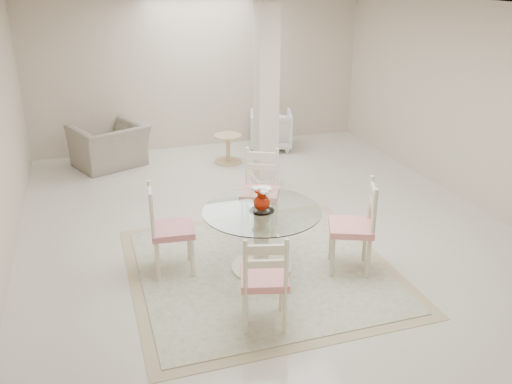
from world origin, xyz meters
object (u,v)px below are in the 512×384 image
object	(u,v)px
dining_chair_east	(358,220)
dining_chair_north	(261,185)
column	(266,96)
recliner_taupe	(110,146)
red_vase	(262,198)
armchair_white	(271,130)
dining_chair_west	(165,223)
dining_table	(262,240)
dining_chair_south	(265,274)
side_table	(228,150)

from	to	relation	value
dining_chair_east	dining_chair_north	distance (m)	1.44
column	recliner_taupe	xyz separation A→B (m)	(-2.21, 1.52, -1.00)
red_vase	armchair_white	xyz separation A→B (m)	(1.53, 4.11, -0.52)
column	dining_chair_west	size ratio (longest dim) A/B	2.43
dining_table	dining_chair_west	distance (m)	1.04
dining_chair_west	dining_chair_north	bearing A→B (deg)	-56.56
red_vase	recliner_taupe	size ratio (longest dim) A/B	0.25
armchair_white	recliner_taupe	bearing A→B (deg)	19.42
column	dining_chair_north	distance (m)	1.76
dining_chair_west	armchair_white	world-z (taller)	dining_chair_west
dining_chair_north	recliner_taupe	size ratio (longest dim) A/B	1.05
dining_table	armchair_white	world-z (taller)	dining_table
dining_table	recliner_taupe	bearing A→B (deg)	108.53
red_vase	dining_chair_west	world-z (taller)	dining_chair_west
dining_chair_north	dining_chair_south	bearing A→B (deg)	-81.68
red_vase	dining_chair_north	world-z (taller)	dining_chair_north
dining_chair_south	dining_table	bearing A→B (deg)	-91.86
dining_chair_south	side_table	xyz separation A→B (m)	(0.87, 4.54, -0.34)
armchair_white	column	bearing A→B (deg)	85.22
dining_chair_east	armchair_white	xyz separation A→B (m)	(0.55, 4.41, -0.26)
column	dining_table	bearing A→B (deg)	-109.64
dining_chair_west	dining_table	bearing A→B (deg)	-100.91
column	dining_chair_north	bearing A→B (deg)	-111.01
column	dining_chair_east	xyz separation A→B (m)	(0.10, -2.77, -0.75)
recliner_taupe	armchair_white	size ratio (longest dim) A/B	1.44
red_vase	armchair_white	bearing A→B (deg)	69.60
dining_table	dining_chair_north	world-z (taller)	dining_chair_north
column	red_vase	distance (m)	2.66
column	armchair_white	distance (m)	2.04
column	dining_chair_north	size ratio (longest dim) A/B	2.37
column	dining_chair_south	bearing A→B (deg)	-108.83
side_table	red_vase	bearing A→B (deg)	-99.13
dining_chair_west	armchair_white	xyz separation A→B (m)	(2.51, 3.83, -0.24)
column	dining_table	size ratio (longest dim) A/B	2.15
recliner_taupe	side_table	size ratio (longest dim) A/B	2.24
dining_table	side_table	world-z (taller)	dining_table
red_vase	armchair_white	distance (m)	4.42
dining_chair_east	dining_chair_west	distance (m)	2.04
dining_table	dining_chair_west	world-z (taller)	dining_chair_west
red_vase	side_table	size ratio (longest dim) A/B	0.55
dining_chair_north	recliner_taupe	distance (m)	3.43
dining_chair_north	recliner_taupe	xyz separation A→B (m)	(-1.64, 3.01, -0.25)
dining_chair_east	red_vase	bearing A→B (deg)	-84.64
dining_chair_east	armchair_white	distance (m)	4.46
column	dining_table	distance (m)	2.79
dining_chair_north	dining_chair_west	xyz separation A→B (m)	(-1.29, -0.69, -0.02)
dining_chair_north	dining_chair_west	bearing A→B (deg)	-126.26
recliner_taupe	column	bearing A→B (deg)	122.23
red_vase	dining_chair_north	distance (m)	1.06
dining_chair_north	dining_chair_south	xyz separation A→B (m)	(-0.60, -1.95, -0.04)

